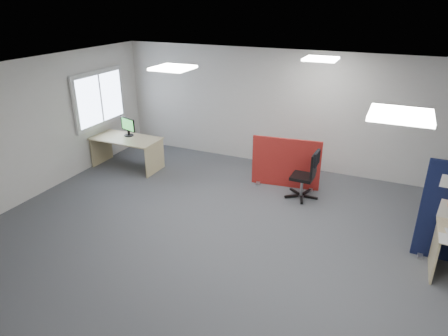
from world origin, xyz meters
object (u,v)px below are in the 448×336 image
(red_divider, at_px, (286,163))
(second_desk, at_px, (128,145))
(office_chair, at_px, (308,172))
(monitor_second, at_px, (128,126))

(red_divider, xyz_separation_m, second_desk, (-3.68, -0.47, 0.03))
(second_desk, height_order, office_chair, office_chair)
(red_divider, relative_size, monitor_second, 3.10)
(second_desk, bearing_deg, red_divider, 7.25)
(second_desk, bearing_deg, office_chair, 1.50)
(red_divider, distance_m, second_desk, 3.71)
(second_desk, xyz_separation_m, monitor_second, (-0.03, 0.12, 0.41))
(red_divider, distance_m, office_chair, 0.66)
(red_divider, bearing_deg, office_chair, -39.79)
(monitor_second, xyz_separation_m, office_chair, (4.26, -0.01, -0.39))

